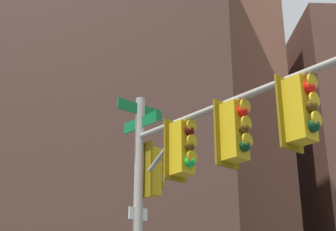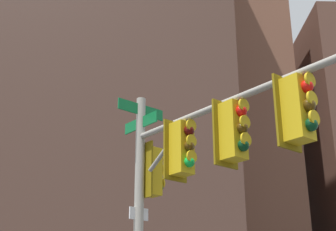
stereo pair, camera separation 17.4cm
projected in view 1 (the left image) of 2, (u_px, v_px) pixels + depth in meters
name	position (u px, v px, depth m)	size (l,w,h in m)	color
signal_pole_assembly	(190.00, 169.00, 9.02)	(4.16, 3.42, 6.21)	#9E998C
building_brick_nearside	(101.00, 18.00, 46.12)	(25.78, 19.11, 54.01)	#4C3328
building_brick_midblock	(208.00, 160.00, 64.37)	(21.57, 16.56, 39.30)	brown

